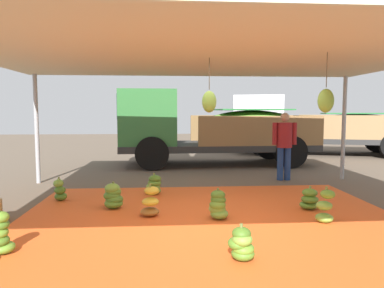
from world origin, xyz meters
TOP-DOWN VIEW (x-y plane):
  - ground_plane at (0.00, 3.00)m, footprint 40.00×40.00m
  - tarp_orange at (0.00, 0.00)m, footprint 6.20×5.09m
  - tent_canopy at (0.01, -0.09)m, footprint 8.00×7.00m
  - banana_bunch_0 at (0.16, -1.57)m, footprint 0.38×0.34m
  - banana_bunch_1 at (1.80, 0.50)m, footprint 0.41×0.44m
  - banana_bunch_2 at (1.75, -0.23)m, footprint 0.36×0.35m
  - banana_bunch_3 at (-2.71, -1.18)m, footprint 0.41×0.40m
  - banana_bunch_4 at (-2.76, 1.43)m, footprint 0.31×0.32m
  - banana_bunch_6 at (-1.65, 0.82)m, footprint 0.44×0.44m
  - banana_bunch_7 at (-0.97, 0.30)m, footprint 0.43×0.43m
  - banana_bunch_8 at (-0.97, 1.83)m, footprint 0.44×0.44m
  - banana_bunch_10 at (0.12, 0.07)m, footprint 0.38×0.39m
  - cargo_truck_main at (0.70, 6.16)m, footprint 6.30×2.59m
  - cargo_truck_far at (5.31, 8.88)m, footprint 7.44×4.41m
  - worker_0 at (2.26, 3.27)m, footprint 0.62×0.38m

SIDE VIEW (x-z plane):
  - ground_plane at x=0.00m, z-range 0.00..0.00m
  - tarp_orange at x=0.00m, z-range 0.00..0.01m
  - banana_bunch_1 at x=1.80m, z-range -0.03..0.39m
  - banana_bunch_0 at x=0.16m, z-range -0.02..0.41m
  - banana_bunch_8 at x=-0.97m, z-range -0.02..0.43m
  - banana_bunch_4 at x=-2.76m, z-range -0.03..0.44m
  - banana_bunch_6 at x=-1.65m, z-range -0.02..0.46m
  - banana_bunch_10 at x=0.12m, z-range -0.02..0.47m
  - banana_bunch_7 at x=-0.97m, z-range -0.04..0.50m
  - banana_bunch_2 at x=1.75m, z-range -0.04..0.52m
  - banana_bunch_3 at x=-2.71m, z-range -0.03..0.54m
  - worker_0 at x=2.26m, z-range 0.14..1.84m
  - cargo_truck_far at x=5.31m, z-range -0.02..2.38m
  - cargo_truck_main at x=0.70m, z-range 0.00..2.40m
  - tent_canopy at x=0.01m, z-range 1.25..3.92m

